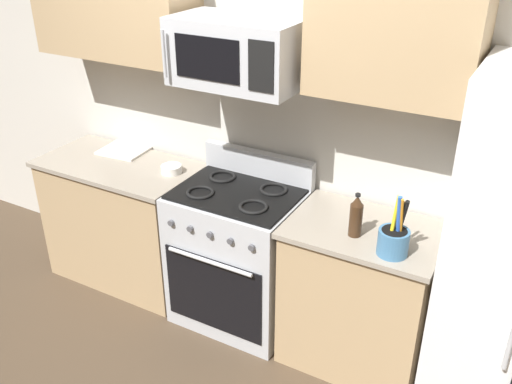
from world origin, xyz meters
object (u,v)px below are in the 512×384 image
(microwave, at_px, (237,52))
(utensil_crock, at_px, (394,240))
(prep_bowl, at_px, (171,169))
(bottle_soy, at_px, (356,216))
(cutting_board, at_px, (124,150))
(range_oven, at_px, (238,255))

(microwave, bearing_deg, utensil_crock, -11.23)
(utensil_crock, xyz_separation_m, prep_bowl, (-1.54, 0.23, -0.05))
(microwave, bearing_deg, bottle_soy, -8.99)
(bottle_soy, bearing_deg, microwave, 171.01)
(cutting_board, height_order, bottle_soy, bottle_soy)
(bottle_soy, bearing_deg, cutting_board, 171.37)
(utensil_crock, xyz_separation_m, cutting_board, (-2.04, 0.35, -0.07))
(microwave, xyz_separation_m, utensil_crock, (1.01, -0.20, -0.77))
(microwave, relative_size, cutting_board, 2.26)
(microwave, xyz_separation_m, prep_bowl, (-0.53, 0.03, -0.82))
(range_oven, relative_size, microwave, 1.54)
(utensil_crock, distance_m, cutting_board, 2.07)
(utensil_crock, distance_m, prep_bowl, 1.55)
(range_oven, bearing_deg, utensil_crock, -9.82)
(utensil_crock, height_order, cutting_board, utensil_crock)
(cutting_board, bearing_deg, utensil_crock, -9.78)
(bottle_soy, bearing_deg, range_oven, 172.86)
(bottle_soy, relative_size, prep_bowl, 1.80)
(bottle_soy, distance_m, prep_bowl, 1.32)
(utensil_crock, bearing_deg, cutting_board, 170.22)
(microwave, height_order, utensil_crock, microwave)
(cutting_board, relative_size, bottle_soy, 1.26)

